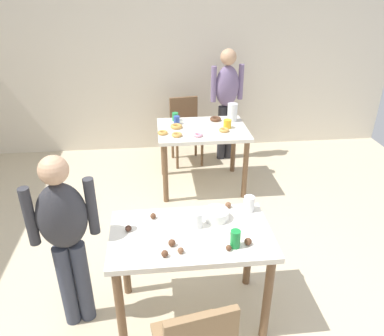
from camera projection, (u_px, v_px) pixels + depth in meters
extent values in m
plane|color=beige|center=(194.00, 311.00, 2.89)|extent=(6.40, 6.40, 0.00)
cube|color=beige|center=(169.00, 58.00, 5.12)|extent=(6.40, 0.10, 2.60)
cube|color=silver|center=(191.00, 235.00, 2.55)|extent=(1.11, 0.64, 0.04)
cylinder|color=brown|center=(120.00, 311.00, 2.44)|extent=(0.06, 0.06, 0.71)
cylinder|color=brown|center=(267.00, 299.00, 2.53)|extent=(0.06, 0.06, 0.71)
cylinder|color=brown|center=(125.00, 258.00, 2.91)|extent=(0.06, 0.06, 0.71)
cylinder|color=brown|center=(249.00, 249.00, 3.00)|extent=(0.06, 0.06, 0.71)
cube|color=silver|center=(202.00, 130.00, 4.30)|extent=(1.02, 0.78, 0.04)
cylinder|color=brown|center=(165.00, 174.00, 4.14)|extent=(0.06, 0.06, 0.71)
cylinder|color=brown|center=(245.00, 170.00, 4.22)|extent=(0.06, 0.06, 0.71)
cylinder|color=brown|center=(163.00, 149.00, 4.72)|extent=(0.06, 0.06, 0.71)
cylinder|color=brown|center=(233.00, 146.00, 4.80)|extent=(0.06, 0.06, 0.71)
cube|color=brown|center=(187.00, 133.00, 5.01)|extent=(0.45, 0.45, 0.04)
cube|color=brown|center=(184.00, 112.00, 5.06)|extent=(0.38, 0.09, 0.42)
cylinder|color=brown|center=(202.00, 152.00, 5.01)|extent=(0.04, 0.04, 0.41)
cylinder|color=brown|center=(177.00, 154.00, 4.93)|extent=(0.04, 0.04, 0.41)
cylinder|color=brown|center=(196.00, 142.00, 5.30)|extent=(0.04, 0.04, 0.41)
cylinder|color=brown|center=(172.00, 144.00, 5.23)|extent=(0.04, 0.04, 0.41)
cylinder|color=#383D4C|center=(67.00, 286.00, 2.66)|extent=(0.11, 0.11, 0.69)
cylinder|color=#383D4C|center=(83.00, 282.00, 2.69)|extent=(0.11, 0.11, 0.69)
ellipsoid|color=#333338|center=(62.00, 216.00, 2.41)|extent=(0.36, 0.26, 0.49)
sphere|color=tan|center=(53.00, 170.00, 2.25)|extent=(0.19, 0.19, 0.19)
cylinder|color=#333338|center=(30.00, 217.00, 2.34)|extent=(0.08, 0.08, 0.41)
cylinder|color=#333338|center=(92.00, 206.00, 2.44)|extent=(0.08, 0.08, 0.41)
cylinder|color=#28282D|center=(229.00, 132.00, 5.17)|extent=(0.11, 0.11, 0.76)
cylinder|color=#28282D|center=(221.00, 133.00, 5.14)|extent=(0.11, 0.11, 0.76)
ellipsoid|color=slate|center=(227.00, 86.00, 4.86)|extent=(0.35, 0.26, 0.54)
sphere|color=tan|center=(228.00, 57.00, 4.69)|extent=(0.21, 0.21, 0.21)
cylinder|color=slate|center=(241.00, 82.00, 4.89)|extent=(0.08, 0.08, 0.46)
cylinder|color=slate|center=(214.00, 84.00, 4.79)|extent=(0.08, 0.08, 0.46)
cylinder|color=white|center=(216.00, 214.00, 2.68)|extent=(0.18, 0.18, 0.07)
cylinder|color=#198438|center=(235.00, 239.00, 2.39)|extent=(0.07, 0.07, 0.12)
cube|color=silver|center=(144.00, 243.00, 2.44)|extent=(0.17, 0.02, 0.01)
cylinder|color=white|center=(197.00, 220.00, 2.58)|extent=(0.08, 0.08, 0.11)
cylinder|color=white|center=(249.00, 204.00, 2.76)|extent=(0.08, 0.08, 0.12)
sphere|color=brown|center=(228.00, 205.00, 2.81)|extent=(0.05, 0.05, 0.05)
sphere|color=brown|center=(229.00, 248.00, 2.37)|extent=(0.04, 0.04, 0.04)
sphere|color=brown|center=(153.00, 216.00, 2.68)|extent=(0.04, 0.04, 0.04)
sphere|color=brown|center=(181.00, 250.00, 2.35)|extent=(0.04, 0.04, 0.04)
sphere|color=#3D2319|center=(128.00, 228.00, 2.55)|extent=(0.04, 0.04, 0.04)
sphere|color=brown|center=(172.00, 243.00, 2.41)|extent=(0.05, 0.05, 0.05)
sphere|color=#3D2319|center=(233.00, 233.00, 2.51)|extent=(0.04, 0.04, 0.04)
sphere|color=brown|center=(248.00, 241.00, 2.42)|extent=(0.05, 0.05, 0.05)
sphere|color=brown|center=(165.00, 254.00, 2.32)|extent=(0.04, 0.04, 0.04)
cylinder|color=white|center=(232.00, 112.00, 4.46)|extent=(0.12, 0.12, 0.21)
cylinder|color=yellow|center=(227.00, 124.00, 4.27)|extent=(0.09, 0.09, 0.10)
cylinder|color=#3351B2|center=(177.00, 120.00, 4.39)|extent=(0.07, 0.07, 0.09)
cylinder|color=green|center=(175.00, 117.00, 4.49)|extent=(0.07, 0.07, 0.10)
torus|color=pink|center=(198.00, 135.00, 4.06)|extent=(0.10, 0.10, 0.03)
torus|color=gold|center=(176.00, 126.00, 4.28)|extent=(0.14, 0.14, 0.04)
torus|color=gold|center=(163.00, 133.00, 4.12)|extent=(0.11, 0.11, 0.03)
torus|color=gold|center=(224.00, 130.00, 4.19)|extent=(0.11, 0.11, 0.03)
torus|color=gold|center=(176.00, 135.00, 4.07)|extent=(0.12, 0.12, 0.03)
torus|color=brown|center=(216.00, 119.00, 4.50)|extent=(0.13, 0.13, 0.04)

